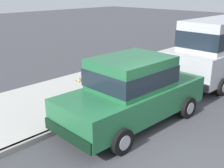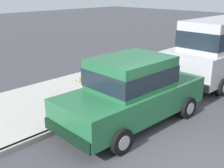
% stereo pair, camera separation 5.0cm
% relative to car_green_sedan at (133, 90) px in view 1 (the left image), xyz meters
% --- Properties ---
extents(ground_plane, '(80.00, 80.00, 0.00)m').
position_rel_car_green_sedan_xyz_m(ground_plane, '(2.13, -0.78, -0.98)').
color(ground_plane, '#424247').
extents(curb, '(0.16, 64.00, 0.14)m').
position_rel_car_green_sedan_xyz_m(curb, '(-1.07, -0.78, -0.91)').
color(curb, gray).
rests_on(curb, ground).
extents(sidewalk, '(3.60, 64.00, 0.14)m').
position_rel_car_green_sedan_xyz_m(sidewalk, '(-2.87, -0.78, -0.91)').
color(sidewalk, '#B7B5AD').
rests_on(sidewalk, ground).
extents(car_green_sedan, '(2.16, 4.67, 1.92)m').
position_rel_car_green_sedan_xyz_m(car_green_sedan, '(0.00, 0.00, 0.00)').
color(car_green_sedan, '#23663D').
rests_on(car_green_sedan, ground).
extents(car_silver_van, '(2.27, 4.97, 2.52)m').
position_rel_car_green_sedan_xyz_m(car_silver_van, '(0.03, 5.40, 0.41)').
color(car_silver_van, '#BCBCC1').
rests_on(car_silver_van, ground).
extents(dog_tan, '(0.66, 0.47, 0.49)m').
position_rel_car_green_sedan_xyz_m(dog_tan, '(-2.69, 0.62, -0.55)').
color(dog_tan, tan).
rests_on(dog_tan, sidewalk).
extents(fire_hydrant, '(0.34, 0.24, 0.72)m').
position_rel_car_green_sedan_xyz_m(fire_hydrant, '(-1.52, 2.67, -0.51)').
color(fire_hydrant, red).
rests_on(fire_hydrant, sidewalk).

